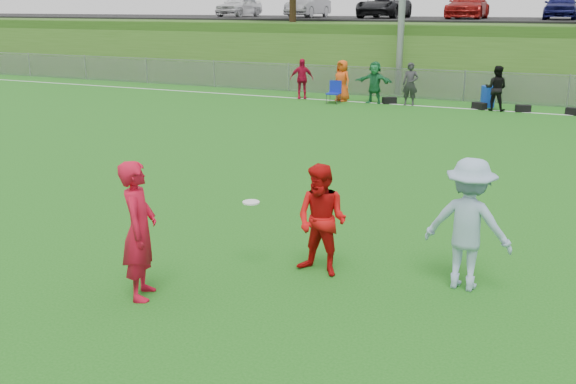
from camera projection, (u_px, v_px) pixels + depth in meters
The scene contains 14 objects.
ground at pixel (230, 283), 9.30m from camera, with size 120.00×120.00×0.00m, color #195A13.
sideline_far at pixel (454, 108), 25.06m from camera, with size 60.00×0.10×0.01m, color white.
fence at pixel (464, 86), 26.63m from camera, with size 58.00×0.06×1.30m.
berm at pixel (498, 49), 36.03m from camera, with size 120.00×18.00×3.00m, color #2B5016.
parking_lot at pixel (505, 20), 37.35m from camera, with size 120.00×12.00×0.10m, color black.
car_row at pixel (483, 6), 36.71m from camera, with size 32.04×5.18×1.44m.
spectator_row at pixel (384, 83), 25.96m from camera, with size 8.97×0.81×1.69m.
gear_bags at pixel (489, 106), 24.62m from camera, with size 7.55×0.55×0.26m.
player_red_left at pixel (139, 230), 8.63m from camera, with size 0.70×0.46×1.93m, color red.
player_red_center at pixel (322, 220), 9.41m from camera, with size 0.82×0.64×1.68m, color red.
player_blue at pixel (468, 224), 8.93m from camera, with size 1.22×0.70×1.89m, color #8EA9C5.
frisbee at pixel (251, 202), 9.58m from camera, with size 0.26×0.26×0.02m.
recycling_bin at pixel (488, 97), 25.21m from camera, with size 0.55×0.55×0.83m, color #0F36A7.
camp_chair at pixel (334, 97), 26.17m from camera, with size 0.52×0.53×0.91m.
Camera 1 is at (4.27, -7.46, 3.88)m, focal length 40.00 mm.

